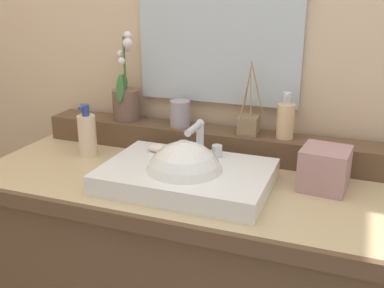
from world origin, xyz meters
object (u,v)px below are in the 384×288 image
(soap_dispenser, at_px, (286,120))
(tissue_box, at_px, (325,169))
(potted_plant, at_px, (126,98))
(reed_diffuser, at_px, (249,124))
(lotion_bottle, at_px, (87,134))
(soap_bar, at_px, (158,148))
(sink_basin, at_px, (186,178))
(tumbler_cup, at_px, (180,114))

(soap_dispenser, xyz_separation_m, tissue_box, (0.14, -0.16, -0.09))
(potted_plant, relative_size, reed_diffuser, 1.31)
(potted_plant, xyz_separation_m, lotion_bottle, (-0.06, -0.17, -0.09))
(soap_bar, xyz_separation_m, reed_diffuser, (0.25, 0.18, 0.05))
(soap_bar, distance_m, potted_plant, 0.31)
(sink_basin, xyz_separation_m, tissue_box, (0.38, 0.13, 0.04))
(sink_basin, distance_m, lotion_bottle, 0.43)
(potted_plant, bearing_deg, sink_basin, -40.48)
(tissue_box, bearing_deg, soap_dispenser, 132.45)
(soap_dispenser, height_order, tumbler_cup, soap_dispenser)
(potted_plant, relative_size, tumbler_cup, 3.48)
(soap_bar, distance_m, soap_dispenser, 0.42)
(soap_bar, bearing_deg, tumbler_cup, 90.15)
(sink_basin, bearing_deg, reed_diffuser, 68.07)
(tumbler_cup, height_order, tissue_box, tumbler_cup)
(potted_plant, height_order, tissue_box, potted_plant)
(tissue_box, bearing_deg, potted_plant, 166.90)
(sink_basin, height_order, potted_plant, potted_plant)
(tissue_box, bearing_deg, reed_diffuser, 149.65)
(tissue_box, bearing_deg, tumbler_cup, 162.64)
(tumbler_cup, distance_m, reed_diffuser, 0.25)
(tissue_box, bearing_deg, lotion_bottle, -179.68)
(potted_plant, height_order, reed_diffuser, potted_plant)
(potted_plant, relative_size, soap_dispenser, 2.10)
(lotion_bottle, xyz_separation_m, tissue_box, (0.78, 0.00, -0.01))
(soap_bar, bearing_deg, potted_plant, 137.44)
(potted_plant, xyz_separation_m, tumbler_cup, (0.21, -0.01, -0.03))
(tumbler_cup, bearing_deg, lotion_bottle, -149.38)
(sink_basin, bearing_deg, soap_bar, 143.21)
(reed_diffuser, relative_size, tissue_box, 1.85)
(sink_basin, distance_m, reed_diffuser, 0.32)
(lotion_bottle, height_order, tissue_box, lotion_bottle)
(soap_bar, bearing_deg, tissue_box, 3.31)
(sink_basin, distance_m, potted_plant, 0.48)
(sink_basin, distance_m, tissue_box, 0.40)
(soap_dispenser, height_order, tissue_box, soap_dispenser)
(tissue_box, bearing_deg, soap_bar, -176.69)
(potted_plant, distance_m, reed_diffuser, 0.46)
(potted_plant, bearing_deg, soap_bar, -42.56)
(soap_dispenser, xyz_separation_m, lotion_bottle, (-0.64, -0.16, -0.07))
(soap_bar, relative_size, soap_dispenser, 0.47)
(potted_plant, bearing_deg, reed_diffuser, -1.86)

